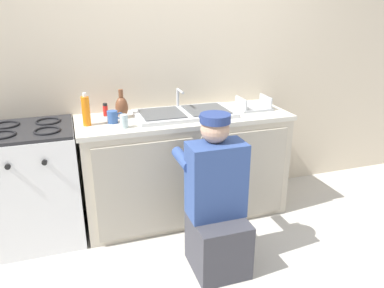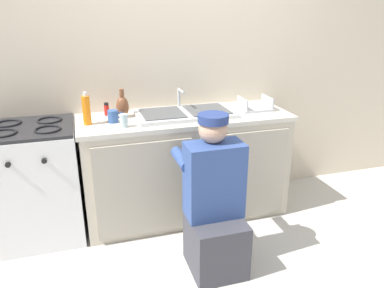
{
  "view_description": "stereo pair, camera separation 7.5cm",
  "coord_description": "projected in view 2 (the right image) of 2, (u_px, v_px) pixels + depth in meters",
  "views": [
    {
      "loc": [
        -0.87,
        -2.53,
        1.76
      ],
      "look_at": [
        0.0,
        0.1,
        0.72
      ],
      "focal_mm": 35.0,
      "sensor_mm": 36.0,
      "label": 1
    },
    {
      "loc": [
        -0.8,
        -2.55,
        1.76
      ],
      "look_at": [
        0.0,
        0.1,
        0.72
      ],
      "focal_mm": 35.0,
      "sensor_mm": 36.0,
      "label": 2
    }
  ],
  "objects": [
    {
      "name": "ground_plane",
      "position": [
        195.0,
        229.0,
        3.12
      ],
      "size": [
        12.0,
        12.0,
        0.0
      ],
      "primitive_type": "plane",
      "color": "beige"
    },
    {
      "name": "back_wall",
      "position": [
        174.0,
        66.0,
        3.26
      ],
      "size": [
        6.0,
        0.1,
        2.5
      ],
      "primitive_type": "cube",
      "color": "beige",
      "rests_on": "ground_plane"
    },
    {
      "name": "counter_cabinet",
      "position": [
        186.0,
        168.0,
        3.23
      ],
      "size": [
        1.7,
        0.62,
        0.87
      ],
      "color": "beige",
      "rests_on": "ground_plane"
    },
    {
      "name": "countertop",
      "position": [
        185.0,
        117.0,
        3.08
      ],
      "size": [
        1.74,
        0.62,
        0.04
      ],
      "primitive_type": "cube",
      "color": "beige",
      "rests_on": "counter_cabinet"
    },
    {
      "name": "sink_double_basin",
      "position": [
        185.0,
        113.0,
        3.07
      ],
      "size": [
        0.8,
        0.44,
        0.19
      ],
      "color": "silver",
      "rests_on": "countertop"
    },
    {
      "name": "stove_range",
      "position": [
        37.0,
        183.0,
        2.9
      ],
      "size": [
        0.65,
        0.62,
        0.93
      ],
      "color": "white",
      "rests_on": "ground_plane"
    },
    {
      "name": "plumber_person",
      "position": [
        214.0,
        208.0,
        2.54
      ],
      "size": [
        0.42,
        0.61,
        1.1
      ],
      "color": "#3F3F47",
      "rests_on": "ground_plane"
    },
    {
      "name": "coffee_mug",
      "position": [
        113.0,
        116.0,
        2.88
      ],
      "size": [
        0.13,
        0.08,
        0.09
      ],
      "color": "#335699",
      "rests_on": "countertop"
    },
    {
      "name": "vase_decorative",
      "position": [
        122.0,
        106.0,
        2.99
      ],
      "size": [
        0.1,
        0.1,
        0.23
      ],
      "color": "brown",
      "rests_on": "countertop"
    },
    {
      "name": "water_glass",
      "position": [
        124.0,
        121.0,
        2.76
      ],
      "size": [
        0.06,
        0.06,
        0.1
      ],
      "color": "#ADC6CC",
      "rests_on": "countertop"
    },
    {
      "name": "spice_bottle_red",
      "position": [
        107.0,
        109.0,
        3.06
      ],
      "size": [
        0.04,
        0.04,
        0.1
      ],
      "color": "red",
      "rests_on": "countertop"
    },
    {
      "name": "dish_rack_tray",
      "position": [
        255.0,
        107.0,
        3.23
      ],
      "size": [
        0.28,
        0.22,
        0.11
      ],
      "color": "#B2B7BC",
      "rests_on": "countertop"
    },
    {
      "name": "soap_bottle_orange",
      "position": [
        86.0,
        110.0,
        2.8
      ],
      "size": [
        0.06,
        0.06,
        0.25
      ],
      "color": "orange",
      "rests_on": "countertop"
    }
  ]
}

